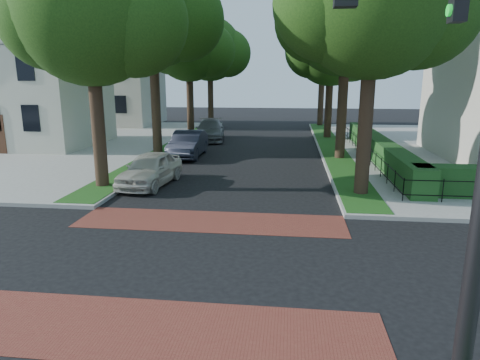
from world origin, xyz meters
name	(u,v)px	position (x,y,z in m)	size (l,w,h in m)	color
ground	(189,261)	(0.00, 0.00, 0.00)	(120.00, 120.00, 0.00)	black
crosswalk_far	(211,221)	(0.00, 3.20, 0.01)	(9.00, 2.20, 0.01)	maroon
crosswalk_near	(150,329)	(0.00, -3.20, 0.01)	(9.00, 2.20, 0.01)	maroon
grass_strip_ne	(331,147)	(5.40, 19.10, 0.16)	(1.60, 29.80, 0.02)	#194C15
grass_strip_nw	(177,144)	(-5.40, 19.10, 0.16)	(1.60, 29.80, 0.02)	#194C15
tree_right_mid	(349,17)	(5.61, 15.25, 7.99)	(8.25, 7.09, 11.22)	black
tree_right_far	(332,48)	(5.60, 24.22, 6.91)	(7.25, 6.23, 9.74)	black
tree_right_back	(324,51)	(5.60, 33.23, 7.27)	(7.50, 6.45, 10.20)	black
tree_left_near	(94,13)	(-5.40, 7.23, 7.27)	(7.50, 6.45, 10.20)	black
tree_left_mid	(155,14)	(-5.39, 15.24, 8.34)	(8.00, 6.88, 11.48)	black
tree_left_far	(191,47)	(-5.40, 24.22, 7.12)	(7.00, 6.02, 9.86)	black
tree_left_back	(211,50)	(-5.40, 33.24, 7.41)	(7.75, 6.66, 10.44)	black
hedge_main_road	(379,148)	(7.70, 15.00, 0.75)	(1.00, 18.00, 1.20)	#17431B
fence_main_road	(364,151)	(6.90, 15.00, 0.60)	(0.06, 18.00, 0.90)	black
house_left_near	(27,73)	(-15.49, 17.99, 5.04)	(10.00, 9.00, 10.14)	beige
house_left_far	(110,75)	(-15.49, 31.99, 5.04)	(10.00, 9.00, 10.14)	beige
traffic_signal	(476,78)	(4.89, -4.41, 4.71)	(2.17, 2.00, 8.00)	black
parked_car_front	(150,169)	(-3.60, 7.84, 0.74)	(1.76, 4.37, 1.49)	beige
parked_car_middle	(188,144)	(-3.60, 15.06, 0.79)	(1.68, 4.82, 1.59)	#1D202C
parked_car_rear	(210,130)	(-3.60, 22.28, 0.78)	(2.18, 5.36, 1.56)	slate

